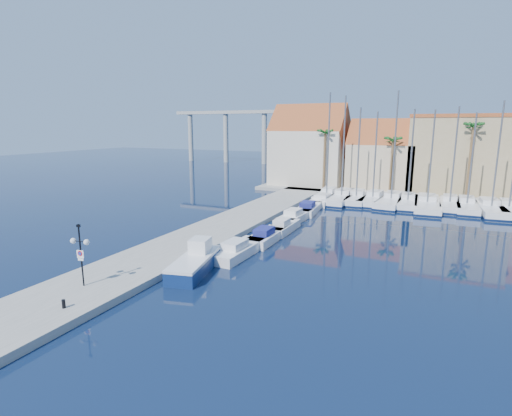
% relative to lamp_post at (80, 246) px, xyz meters
% --- Properties ---
extents(ground, '(260.00, 260.00, 0.00)m').
position_rel_lamp_post_xyz_m(ground, '(9.12, 2.01, -3.12)').
color(ground, black).
rests_on(ground, ground).
extents(quay_west, '(6.00, 77.00, 0.50)m').
position_rel_lamp_post_xyz_m(quay_west, '(0.12, 15.51, -2.87)').
color(quay_west, gray).
rests_on(quay_west, ground).
extents(shore_north, '(54.00, 16.00, 0.50)m').
position_rel_lamp_post_xyz_m(shore_north, '(19.12, 50.01, -2.87)').
color(shore_north, gray).
rests_on(shore_north, ground).
extents(lamp_post, '(1.35, 0.50, 4.00)m').
position_rel_lamp_post_xyz_m(lamp_post, '(0.00, 0.00, 0.00)').
color(lamp_post, black).
rests_on(lamp_post, quay_west).
extents(bollard, '(0.20, 0.20, 0.49)m').
position_rel_lamp_post_xyz_m(bollard, '(1.55, -2.75, -2.38)').
color(bollard, black).
rests_on(bollard, quay_west).
extents(fishing_boat, '(3.38, 6.51, 2.17)m').
position_rel_lamp_post_xyz_m(fishing_boat, '(4.22, 6.28, -2.40)').
color(fishing_boat, navy).
rests_on(fishing_boat, ground).
extents(motorboat_west_0, '(2.20, 6.40, 1.40)m').
position_rel_lamp_post_xyz_m(motorboat_west_0, '(5.39, 10.70, -2.62)').
color(motorboat_west_0, white).
rests_on(motorboat_west_0, ground).
extents(motorboat_west_1, '(1.97, 5.95, 1.40)m').
position_rel_lamp_post_xyz_m(motorboat_west_1, '(5.82, 15.41, -2.62)').
color(motorboat_west_1, white).
rests_on(motorboat_west_1, ground).
extents(motorboat_west_2, '(1.74, 5.41, 1.40)m').
position_rel_lamp_post_xyz_m(motorboat_west_2, '(6.01, 19.26, -2.62)').
color(motorboat_west_2, white).
rests_on(motorboat_west_2, ground).
extents(motorboat_west_3, '(2.24, 6.28, 1.40)m').
position_rel_lamp_post_xyz_m(motorboat_west_3, '(5.45, 24.23, -2.62)').
color(motorboat_west_3, white).
rests_on(motorboat_west_3, ground).
extents(motorboat_west_4, '(2.75, 6.86, 1.40)m').
position_rel_lamp_post_xyz_m(motorboat_west_4, '(5.48, 29.00, -2.62)').
color(motorboat_west_4, white).
rests_on(motorboat_west_4, ground).
extents(motorboat_west_5, '(2.38, 7.28, 1.40)m').
position_rel_lamp_post_xyz_m(motorboat_west_5, '(5.56, 35.45, -2.62)').
color(motorboat_west_5, white).
rests_on(motorboat_west_5, ground).
extents(sailboat_0, '(2.53, 8.81, 14.78)m').
position_rel_lamp_post_xyz_m(sailboat_0, '(5.28, 38.49, -2.48)').
color(sailboat_0, white).
rests_on(sailboat_0, ground).
extents(sailboat_1, '(3.32, 11.06, 14.25)m').
position_rel_lamp_post_xyz_m(sailboat_1, '(7.62, 37.82, -2.53)').
color(sailboat_1, white).
rests_on(sailboat_1, ground).
extents(sailboat_2, '(3.22, 9.59, 12.71)m').
position_rel_lamp_post_xyz_m(sailboat_2, '(9.50, 38.12, -2.53)').
color(sailboat_2, white).
rests_on(sailboat_2, ground).
extents(sailboat_3, '(3.19, 9.50, 12.17)m').
position_rel_lamp_post_xyz_m(sailboat_3, '(11.73, 38.41, -2.53)').
color(sailboat_3, white).
rests_on(sailboat_3, ground).
extents(sailboat_4, '(3.51, 10.77, 14.69)m').
position_rel_lamp_post_xyz_m(sailboat_4, '(14.12, 38.24, -2.52)').
color(sailboat_4, white).
rests_on(sailboat_4, ground).
extents(sailboat_5, '(2.78, 9.12, 12.41)m').
position_rel_lamp_post_xyz_m(sailboat_5, '(16.14, 38.08, -2.52)').
color(sailboat_5, white).
rests_on(sailboat_5, ground).
extents(sailboat_6, '(3.68, 11.69, 12.30)m').
position_rel_lamp_post_xyz_m(sailboat_6, '(18.48, 37.77, -2.56)').
color(sailboat_6, white).
rests_on(sailboat_6, ground).
extents(sailboat_7, '(2.41, 9.05, 12.68)m').
position_rel_lamp_post_xyz_m(sailboat_7, '(21.09, 38.85, -2.52)').
color(sailboat_7, white).
rests_on(sailboat_7, ground).
extents(sailboat_8, '(2.71, 9.52, 11.91)m').
position_rel_lamp_post_xyz_m(sailboat_8, '(22.99, 38.61, -2.54)').
color(sailboat_8, white).
rests_on(sailboat_8, ground).
extents(sailboat_9, '(3.60, 10.67, 13.19)m').
position_rel_lamp_post_xyz_m(sailboat_9, '(25.54, 38.07, -2.54)').
color(sailboat_9, white).
rests_on(sailboat_9, ground).
extents(sailboat_10, '(2.41, 8.93, 11.58)m').
position_rel_lamp_post_xyz_m(sailboat_10, '(27.45, 38.47, -2.54)').
color(sailboat_10, white).
rests_on(sailboat_10, ground).
extents(building_0, '(12.30, 9.00, 13.50)m').
position_rel_lamp_post_xyz_m(building_0, '(-0.88, 49.01, 3.40)').
color(building_0, beige).
rests_on(building_0, shore_north).
extents(building_1, '(10.30, 8.00, 11.00)m').
position_rel_lamp_post_xyz_m(building_1, '(11.12, 49.01, 2.17)').
color(building_1, '#CAB58E').
rests_on(building_1, shore_north).
extents(building_2, '(14.20, 10.20, 11.50)m').
position_rel_lamp_post_xyz_m(building_2, '(22.12, 50.01, 3.13)').
color(building_2, tan).
rests_on(building_2, shore_north).
extents(palm_0, '(2.60, 2.60, 10.15)m').
position_rel_lamp_post_xyz_m(palm_0, '(3.12, 44.01, 5.95)').
color(palm_0, brown).
rests_on(palm_0, shore_north).
extents(palm_1, '(2.60, 2.60, 9.15)m').
position_rel_lamp_post_xyz_m(palm_1, '(13.12, 44.01, 5.01)').
color(palm_1, brown).
rests_on(palm_1, shore_north).
extents(palm_2, '(2.60, 2.60, 11.15)m').
position_rel_lamp_post_xyz_m(palm_2, '(23.12, 44.01, 6.89)').
color(palm_2, brown).
rests_on(palm_2, shore_north).
extents(viaduct, '(48.00, 2.20, 14.45)m').
position_rel_lamp_post_xyz_m(viaduct, '(-29.95, 84.01, 7.12)').
color(viaduct, '#9E9E99').
rests_on(viaduct, ground).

